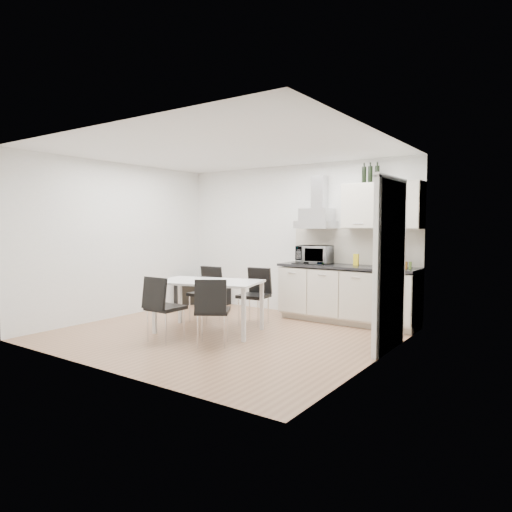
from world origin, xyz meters
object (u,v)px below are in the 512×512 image
Objects in this scene: chair_far_right at (254,297)px; guitar_amp at (189,291)px; dining_table at (209,286)px; chair_near_left at (166,309)px; chair_far_left at (205,294)px; kitchenette at (350,271)px; floor_speaker at (225,296)px; chair_near_right at (213,312)px.

chair_far_right is 1.30× the size of guitar_amp.
dining_table is at bearing -19.83° from guitar_amp.
chair_far_right is at bearing -0.20° from guitar_amp.
chair_near_left reaches higher than guitar_amp.
chair_far_left is 1.29m from chair_near_left.
guitar_amp is (-1.31, 1.05, -0.18)m from chair_far_left.
chair_near_left is at bearing -122.60° from kitchenette.
chair_far_left reaches higher than floor_speaker.
chair_far_right is 1.33m from chair_near_right.
dining_table is at bearing 132.96° from chair_far_left.
chair_near_right is at bearing 131.95° from chair_far_left.
chair_far_right is at bearing -41.10° from floor_speaker.
floor_speaker is (0.60, 0.35, -0.10)m from guitar_amp.
chair_far_right is (0.78, 0.27, 0.00)m from chair_far_left.
dining_table reaches higher than guitar_amp.
floor_speaker is (-2.68, 0.17, -0.67)m from kitchenette.
chair_near_right is 3.02m from floor_speaker.
dining_table is 1.87× the size of chair_near_right.
chair_far_left reaches higher than guitar_amp.
dining_table is 0.79m from chair_near_right.
chair_far_right is 1.55m from chair_near_left.
chair_far_right is (0.26, 0.76, -0.23)m from dining_table.
floor_speaker is at bearing 50.85° from guitar_amp.
chair_far_right is (-1.19, -0.97, -0.39)m from kitchenette.
dining_table is 5.21× the size of floor_speaker.
chair_near_left is 2.79× the size of floor_speaker.
chair_near_left is 1.30× the size of guitar_amp.
kitchenette is 8.00× the size of floor_speaker.
dining_table is 2.42× the size of guitar_amp.
chair_near_left and chair_near_right have the same top height.
chair_near_right is (0.27, -1.30, 0.00)m from chair_far_right.
dining_table is at bearing -129.92° from kitchenette.
kitchenette is 1.59m from chair_far_right.
chair_far_left is (-1.97, -1.24, -0.39)m from kitchenette.
chair_near_left is 2.85m from guitar_amp.
chair_far_left is 1.30× the size of guitar_amp.
kitchenette is at bearing 23.56° from guitar_amp.
kitchenette is 2.36m from chair_far_left.
chair_far_left is at bearing 103.06° from chair_near_right.
guitar_amp is at bearing -176.70° from kitchenette.
chair_near_left is (-0.13, -0.74, -0.23)m from dining_table.
chair_far_left is at bearing 107.67° from chair_near_left.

